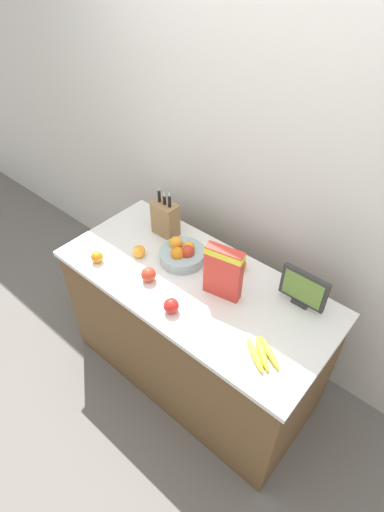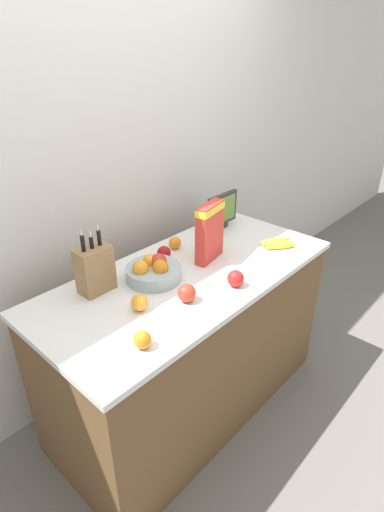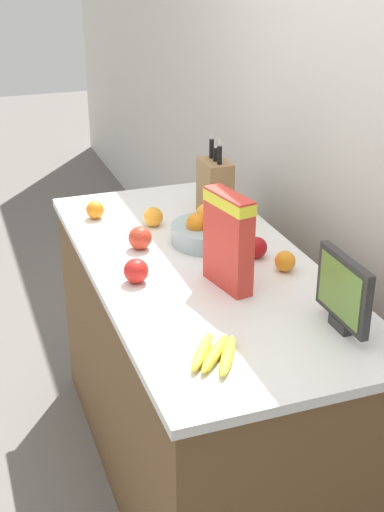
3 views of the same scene
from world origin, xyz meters
name	(u,v)px [view 3 (image 3 of 3)]	position (x,y,z in m)	size (l,w,h in m)	color
ground_plane	(200,470)	(0.00, 0.00, 0.00)	(14.00, 14.00, 0.00)	slate
wall_back	(364,127)	(0.00, 0.58, 1.30)	(9.00, 0.06, 2.60)	silver
counter	(201,374)	(0.00, 0.00, 0.44)	(1.58, 0.73, 0.88)	brown
knife_block	(215,188)	(-0.40, 0.20, 1.00)	(0.16, 0.10, 0.32)	#937047
small_monitor	(343,291)	(0.53, 0.22, 1.00)	(0.25, 0.03, 0.22)	#2D2D2D
cereal_box	(228,237)	(0.18, 0.02, 1.05)	(0.21, 0.10, 0.31)	red
fruit_bowl	(208,230)	(-0.16, 0.09, 0.93)	(0.26, 0.26, 0.12)	#99B2B7
banana_bunch	(215,353)	(0.55, -0.16, 0.90)	(0.22, 0.19, 0.03)	yellow
apple_by_knife_block	(136,271)	(0.06, -0.24, 0.92)	(0.08, 0.08, 0.08)	red
apple_rear	(140,238)	(-0.19, -0.16, 0.93)	(0.08, 0.08, 0.08)	red
apple_near_bananas	(257,247)	(0.01, 0.20, 0.92)	(0.07, 0.07, 0.07)	#A31419
orange_front_left	(153,217)	(-0.37, -0.05, 0.92)	(0.07, 0.07, 0.07)	orange
orange_near_bowl	(95,210)	(-0.52, -0.24, 0.92)	(0.07, 0.07, 0.07)	orange
orange_front_center	(285,261)	(0.14, 0.24, 0.92)	(0.07, 0.07, 0.07)	orange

